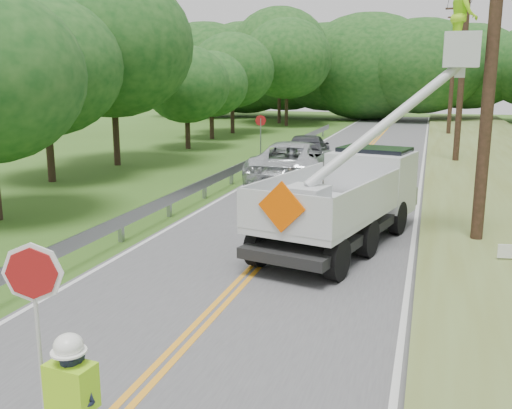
# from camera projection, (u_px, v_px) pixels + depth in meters

# --- Properties ---
(ground) EXTENTS (140.00, 140.00, 0.00)m
(ground) POSITION_uv_depth(u_px,v_px,m) (128.00, 403.00, 7.77)
(ground) COLOR #315219
(ground) RESTS_ON ground
(road) EXTENTS (7.20, 96.00, 0.03)m
(road) POSITION_uv_depth(u_px,v_px,m) (320.00, 199.00, 20.85)
(road) COLOR #505052
(road) RESTS_ON ground
(guardrail) EXTENTS (0.18, 48.00, 0.77)m
(guardrail) POSITION_uv_depth(u_px,v_px,m) (224.00, 175.00, 22.72)
(guardrail) COLOR gray
(guardrail) RESTS_ON ground
(utility_poles) EXTENTS (1.60, 43.30, 10.00)m
(utility_poles) POSITION_uv_depth(u_px,v_px,m) (472.00, 52.00, 21.12)
(utility_poles) COLOR black
(utility_poles) RESTS_ON ground
(treeline_left) EXTENTS (10.38, 56.44, 11.02)m
(treeline_left) POSITION_uv_depth(u_px,v_px,m) (215.00, 59.00, 38.76)
(treeline_left) COLOR #332319
(treeline_left) RESTS_ON ground
(treeline_horizon) EXTENTS (56.95, 14.39, 11.05)m
(treeline_horizon) POSITION_uv_depth(u_px,v_px,m) (387.00, 67.00, 59.31)
(treeline_horizon) COLOR #134216
(treeline_horizon) RESTS_ON ground
(flagger) EXTENTS (1.08, 0.46, 2.65)m
(flagger) POSITION_uv_depth(u_px,v_px,m) (72.00, 405.00, 5.98)
(flagger) COLOR #191E33
(flagger) RESTS_ON road
(bucket_truck) EXTENTS (4.99, 7.01, 6.58)m
(bucket_truck) POSITION_uv_depth(u_px,v_px,m) (361.00, 184.00, 15.44)
(bucket_truck) COLOR black
(bucket_truck) RESTS_ON road
(suv_silver) EXTENTS (3.16, 6.47, 1.77)m
(suv_silver) POSITION_uv_depth(u_px,v_px,m) (294.00, 162.00, 23.81)
(suv_silver) COLOR silver
(suv_silver) RESTS_ON road
(suv_darkgrey) EXTENTS (2.85, 5.53, 1.54)m
(suv_darkgrey) POSITION_uv_depth(u_px,v_px,m) (307.00, 150.00, 28.80)
(suv_darkgrey) COLOR #37393E
(suv_darkgrey) RESTS_ON road
(stop_sign_permanent) EXTENTS (0.51, 0.25, 2.57)m
(stop_sign_permanent) POSITION_uv_depth(u_px,v_px,m) (261.00, 133.00, 28.14)
(stop_sign_permanent) COLOR gray
(stop_sign_permanent) RESTS_ON ground
(yard_sign) EXTENTS (0.45, 0.11, 0.66)m
(yard_sign) POSITION_uv_depth(u_px,v_px,m) (508.00, 253.00, 12.91)
(yard_sign) COLOR white
(yard_sign) RESTS_ON ground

